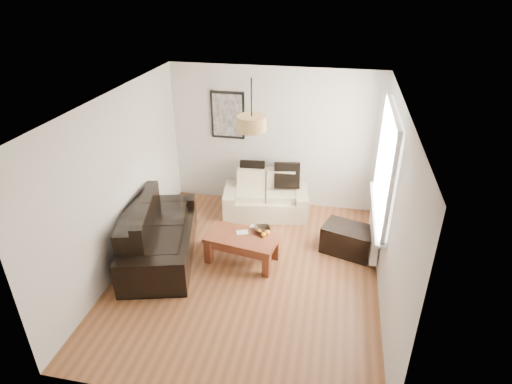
% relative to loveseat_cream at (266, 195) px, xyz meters
% --- Properties ---
extents(floor, '(4.50, 4.50, 0.00)m').
position_rel_loveseat_cream_xyz_m(floor, '(0.06, -1.78, -0.38)').
color(floor, brown).
rests_on(floor, ground).
extents(ceiling, '(3.80, 4.50, 0.00)m').
position_rel_loveseat_cream_xyz_m(ceiling, '(0.06, -1.78, 2.22)').
color(ceiling, white).
rests_on(ceiling, floor).
extents(wall_back, '(3.80, 0.04, 2.60)m').
position_rel_loveseat_cream_xyz_m(wall_back, '(0.06, 0.47, 0.92)').
color(wall_back, silver).
rests_on(wall_back, floor).
extents(wall_front, '(3.80, 0.04, 2.60)m').
position_rel_loveseat_cream_xyz_m(wall_front, '(0.06, -4.03, 0.92)').
color(wall_front, silver).
rests_on(wall_front, floor).
extents(wall_left, '(0.04, 4.50, 2.60)m').
position_rel_loveseat_cream_xyz_m(wall_left, '(-1.84, -1.78, 0.92)').
color(wall_left, silver).
rests_on(wall_left, floor).
extents(wall_right, '(0.04, 4.50, 2.60)m').
position_rel_loveseat_cream_xyz_m(wall_right, '(1.96, -1.78, 0.92)').
color(wall_right, silver).
rests_on(wall_right, floor).
extents(window_bay, '(0.14, 1.90, 1.60)m').
position_rel_loveseat_cream_xyz_m(window_bay, '(1.92, -0.98, 1.22)').
color(window_bay, white).
rests_on(window_bay, wall_right).
extents(radiator, '(0.10, 0.90, 0.52)m').
position_rel_loveseat_cream_xyz_m(radiator, '(1.88, -0.98, 0.00)').
color(radiator, white).
rests_on(radiator, wall_right).
extents(poster, '(0.62, 0.04, 0.87)m').
position_rel_loveseat_cream_xyz_m(poster, '(-0.79, 0.44, 1.32)').
color(poster, black).
rests_on(poster, wall_back).
extents(pendant_shade, '(0.40, 0.40, 0.20)m').
position_rel_loveseat_cream_xyz_m(pendant_shade, '(0.06, -1.48, 1.85)').
color(pendant_shade, tan).
rests_on(pendant_shade, ceiling).
extents(loveseat_cream, '(1.63, 1.06, 0.75)m').
position_rel_loveseat_cream_xyz_m(loveseat_cream, '(0.00, 0.00, 0.00)').
color(loveseat_cream, beige).
rests_on(loveseat_cream, floor).
extents(sofa_leather, '(1.45, 2.19, 0.87)m').
position_rel_loveseat_cream_xyz_m(sofa_leather, '(-1.37, -1.65, 0.06)').
color(sofa_leather, black).
rests_on(sofa_leather, floor).
extents(coffee_table, '(1.17, 0.76, 0.44)m').
position_rel_loveseat_cream_xyz_m(coffee_table, '(-0.09, -1.51, -0.16)').
color(coffee_table, brown).
rests_on(coffee_table, floor).
extents(ottoman, '(0.90, 0.71, 0.45)m').
position_rel_loveseat_cream_xyz_m(ottoman, '(1.51, -0.94, -0.15)').
color(ottoman, black).
rests_on(ottoman, floor).
extents(cushion_left, '(0.46, 0.18, 0.45)m').
position_rel_loveseat_cream_xyz_m(cushion_left, '(-0.29, 0.18, 0.34)').
color(cushion_left, black).
rests_on(cushion_left, loveseat_cream).
extents(cushion_right, '(0.48, 0.22, 0.47)m').
position_rel_loveseat_cream_xyz_m(cushion_right, '(0.35, 0.18, 0.34)').
color(cushion_right, black).
rests_on(cushion_right, loveseat_cream).
extents(fruit_bowl, '(0.30, 0.30, 0.06)m').
position_rel_loveseat_cream_xyz_m(fruit_bowl, '(0.18, -1.31, 0.10)').
color(fruit_bowl, black).
rests_on(fruit_bowl, coffee_table).
extents(orange_a, '(0.09, 0.09, 0.08)m').
position_rel_loveseat_cream_xyz_m(orange_a, '(0.23, -1.46, 0.11)').
color(orange_a, orange).
rests_on(orange_a, fruit_bowl).
extents(orange_b, '(0.11, 0.11, 0.09)m').
position_rel_loveseat_cream_xyz_m(orange_b, '(0.28, -1.39, 0.11)').
color(orange_b, orange).
rests_on(orange_b, fruit_bowl).
extents(orange_c, '(0.08, 0.08, 0.07)m').
position_rel_loveseat_cream_xyz_m(orange_c, '(0.14, -1.38, 0.11)').
color(orange_c, orange).
rests_on(orange_c, fruit_bowl).
extents(papers, '(0.22, 0.19, 0.01)m').
position_rel_loveseat_cream_xyz_m(papers, '(-0.12, -1.40, 0.07)').
color(papers, silver).
rests_on(papers, coffee_table).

